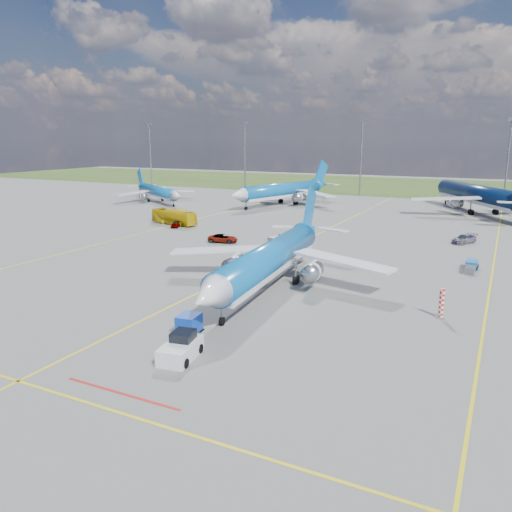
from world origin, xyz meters
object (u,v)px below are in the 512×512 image
at_px(uld_container, 189,324).
at_px(service_car_a, 176,224).
at_px(bg_jet_n, 476,213).
at_px(service_car_b, 223,238).
at_px(warning_post, 442,303).
at_px(bg_jet_nw, 158,202).
at_px(pushback_tug, 181,348).
at_px(baggage_tug_c, 283,238).
at_px(apron_bus, 174,217).
at_px(bg_jet_nnw, 282,205).
at_px(service_car_c, 464,239).
at_px(baggage_tug_w, 471,266).
at_px(main_airliner, 270,288).

bearing_deg(uld_container, service_car_a, 120.21).
xyz_separation_m(bg_jet_n, service_car_b, (-36.46, -57.49, 0.70)).
height_order(warning_post, bg_jet_nw, bg_jet_nw).
xyz_separation_m(bg_jet_nw, bg_jet_n, (80.54, 17.89, 0.00)).
bearing_deg(pushback_tug, warning_post, 37.23).
bearing_deg(baggage_tug_c, bg_jet_n, 84.83).
xyz_separation_m(pushback_tug, apron_bus, (-38.67, 52.73, 0.71)).
bearing_deg(warning_post, bg_jet_nnw, 124.25).
distance_m(bg_jet_nnw, bg_jet_n, 48.12).
distance_m(bg_jet_n, uld_container, 95.94).
distance_m(bg_jet_nnw, uld_container, 91.25).
xyz_separation_m(apron_bus, service_car_c, (55.29, 6.38, -0.81)).
height_order(bg_jet_nw, service_car_b, bg_jet_nw).
height_order(warning_post, baggage_tug_c, warning_post).
height_order(pushback_tug, apron_bus, apron_bus).
bearing_deg(bg_jet_nw, warning_post, -95.35).
height_order(bg_jet_nw, baggage_tug_c, bg_jet_nw).
xyz_separation_m(apron_bus, service_car_b, (18.36, -11.39, -0.85)).
bearing_deg(baggage_tug_w, bg_jet_nw, 155.08).
height_order(warning_post, uld_container, warning_post).
relative_size(pushback_tug, service_car_a, 1.76).
bearing_deg(pushback_tug, main_airliner, 84.86).
height_order(apron_bus, baggage_tug_c, apron_bus).
xyz_separation_m(bg_jet_nnw, service_car_b, (11.06, -49.91, 0.70)).
xyz_separation_m(service_car_a, baggage_tug_w, (55.20, -9.61, -0.08)).
relative_size(service_car_b, baggage_tug_c, 0.88).
distance_m(bg_jet_nnw, baggage_tug_w, 71.59).
distance_m(pushback_tug, service_car_b, 46.06).
relative_size(bg_jet_nnw, service_car_a, 11.72).
distance_m(warning_post, baggage_tug_w, 21.12).
distance_m(uld_container, apron_bus, 60.17).
xyz_separation_m(bg_jet_n, pushback_tug, (-16.16, -98.83, 0.84)).
bearing_deg(service_car_c, bg_jet_nnw, 174.06).
distance_m(apron_bus, baggage_tug_w, 58.96).
height_order(apron_bus, service_car_c, apron_bus).
relative_size(warning_post, pushback_tug, 0.48).
relative_size(bg_jet_nnw, service_car_c, 8.15).
bearing_deg(warning_post, baggage_tug_w, 86.40).
relative_size(warning_post, main_airliner, 0.08).
xyz_separation_m(warning_post, pushback_tug, (-17.63, -19.28, -0.66)).
xyz_separation_m(pushback_tug, uld_container, (-2.43, 4.71, 0.03)).
height_order(warning_post, baggage_tug_w, warning_post).
height_order(bg_jet_nnw, apron_bus, bg_jet_nnw).
relative_size(main_airliner, uld_container, 18.26).
relative_size(bg_jet_nnw, main_airliner, 1.05).
height_order(main_airliner, service_car_c, main_airliner).
height_order(uld_container, service_car_b, uld_container).
bearing_deg(uld_container, bg_jet_n, 72.26).
height_order(bg_jet_n, baggage_tug_c, bg_jet_n).
relative_size(bg_jet_nw, baggage_tug_c, 5.71).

